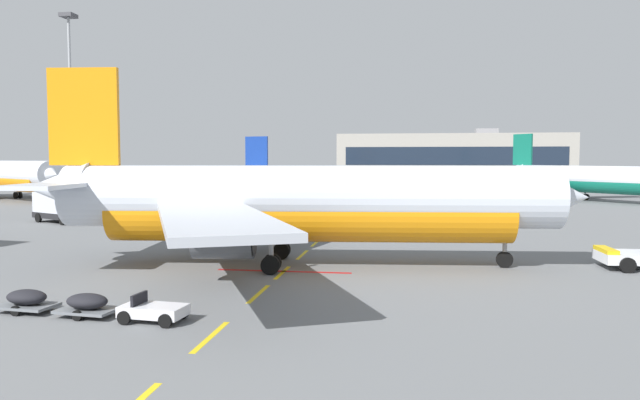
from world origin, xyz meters
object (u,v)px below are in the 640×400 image
object	(u,v)px
airliner_foreground	(299,202)
airliner_far_center	(4,175)
apron_light_mast_near	(70,89)
airliner_mid_left	(584,179)
airliner_far_right	(326,183)
ground_power_truck	(60,207)
baggage_train	(88,304)

from	to	relation	value
airliner_foreground	airliner_far_center	world-z (taller)	airliner_far_center
airliner_foreground	apron_light_mast_near	size ratio (longest dim) A/B	1.36
airliner_foreground	airliner_mid_left	bearing A→B (deg)	61.78
airliner_far_right	apron_light_mast_near	xyz separation A→B (m)	(-32.88, -8.66, 12.66)
airliner_mid_left	ground_power_truck	distance (m)	74.94
airliner_foreground	apron_light_mast_near	distance (m)	54.96
airliner_mid_left	ground_power_truck	world-z (taller)	airliner_mid_left
airliner_mid_left	airliner_far_center	size ratio (longest dim) A/B	0.83
airliner_far_center	baggage_train	world-z (taller)	airliner_far_center
baggage_train	apron_light_mast_near	size ratio (longest dim) A/B	0.34
airliner_mid_left	baggage_train	world-z (taller)	airliner_mid_left
airliner_far_center	airliner_mid_left	bearing A→B (deg)	6.83
airliner_mid_left	apron_light_mast_near	size ratio (longest dim) A/B	1.07
airliner_mid_left	apron_light_mast_near	distance (m)	76.18
airliner_far_center	baggage_train	xyz separation A→B (m)	(50.97, -64.53, -3.49)
airliner_foreground	airliner_far_right	distance (m)	47.04
ground_power_truck	baggage_train	size ratio (longest dim) A/B	0.84
baggage_train	ground_power_truck	bearing A→B (deg)	123.38
airliner_foreground	airliner_mid_left	distance (m)	70.71
ground_power_truck	apron_light_mast_near	world-z (taller)	apron_light_mast_near
airliner_far_center	airliner_foreground	bearing A→B (deg)	-41.77
airliner_far_center	ground_power_truck	xyz separation A→B (m)	(28.46, -30.36, -2.36)
airliner_mid_left	baggage_train	size ratio (longest dim) A/B	3.13
airliner_far_center	apron_light_mast_near	distance (m)	26.62
airliner_far_right	airliner_foreground	bearing A→B (deg)	-84.05
airliner_far_right	baggage_train	world-z (taller)	airliner_far_right
airliner_mid_left	baggage_train	bearing A→B (deg)	-117.95
baggage_train	apron_light_mast_near	world-z (taller)	apron_light_mast_near
airliner_far_center	airliner_far_right	world-z (taller)	airliner_far_center
airliner_foreground	airliner_far_right	xyz separation A→B (m)	(-4.88, 46.78, -0.77)
airliner_foreground	ground_power_truck	world-z (taller)	airliner_foreground
baggage_train	airliner_far_center	bearing A→B (deg)	128.30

